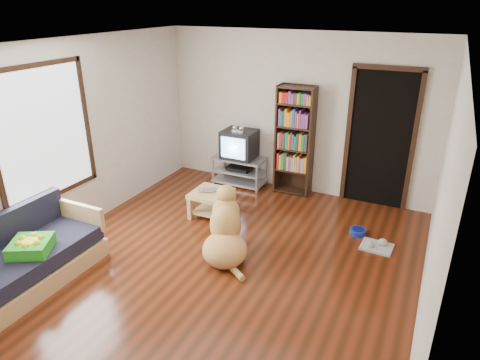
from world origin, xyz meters
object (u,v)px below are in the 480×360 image
at_px(dog_bowl, 358,232).
at_px(dog, 225,232).
at_px(tv_stand, 239,170).
at_px(laptop, 210,192).
at_px(bookshelf, 295,135).
at_px(green_cushion, 31,246).
at_px(crt_tv, 240,143).
at_px(sofa, 24,263).
at_px(coffee_table, 211,199).
at_px(grey_rag, 377,247).

height_order(dog_bowl, dog, dog).
relative_size(dog_bowl, tv_stand, 0.24).
relative_size(laptop, bookshelf, 0.18).
bearing_deg(green_cushion, laptop, 36.93).
relative_size(dog_bowl, crt_tv, 0.38).
relative_size(laptop, tv_stand, 0.37).
xyz_separation_m(green_cushion, dog, (1.68, 1.46, -0.16)).
relative_size(laptop, dog_bowl, 1.51).
height_order(laptop, dog_bowl, laptop).
height_order(dog_bowl, tv_stand, tv_stand).
bearing_deg(laptop, green_cushion, -144.89).
height_order(tv_stand, dog, dog).
xyz_separation_m(tv_stand, sofa, (-0.97, -3.63, -0.01)).
xyz_separation_m(tv_stand, dog, (0.83, -2.12, 0.06)).
height_order(sofa, coffee_table, sofa).
bearing_deg(crt_tv, dog_bowl, -21.51).
distance_m(dog_bowl, bookshelf, 1.88).
relative_size(grey_rag, bookshelf, 0.22).
distance_m(green_cushion, coffee_table, 2.53).
relative_size(green_cushion, tv_stand, 0.46).
height_order(tv_stand, crt_tv, crt_tv).
distance_m(laptop, grey_rag, 2.44).
distance_m(dog_bowl, tv_stand, 2.43).
xyz_separation_m(dog_bowl, bookshelf, (-1.30, 0.96, 0.96)).
bearing_deg(crt_tv, sofa, -104.93).
relative_size(green_cushion, dog_bowl, 1.89).
xyz_separation_m(laptop, bookshelf, (0.80, 1.40, 0.59)).
height_order(coffee_table, dog, dog).
bearing_deg(grey_rag, bookshelf, 142.97).
bearing_deg(tv_stand, sofa, -105.02).
distance_m(laptop, sofa, 2.59).
bearing_deg(grey_rag, dog_bowl, 140.19).
relative_size(crt_tv, sofa, 0.32).
xyz_separation_m(laptop, grey_rag, (2.40, 0.19, -0.40)).
distance_m(coffee_table, dog, 1.09).
xyz_separation_m(dog_bowl, sofa, (-3.23, -2.76, 0.22)).
bearing_deg(sofa, grey_rag, 35.48).
distance_m(crt_tv, dog, 2.34).
bearing_deg(laptop, grey_rag, -26.77).
relative_size(laptop, grey_rag, 0.83).
bearing_deg(dog, grey_rag, 30.34).
xyz_separation_m(dog_bowl, coffee_table, (-2.10, -0.41, 0.24)).
distance_m(crt_tv, coffee_table, 1.38).
distance_m(dog_bowl, grey_rag, 0.39).
bearing_deg(grey_rag, coffee_table, -176.26).
xyz_separation_m(green_cushion, laptop, (1.00, 2.28, -0.08)).
distance_m(green_cushion, laptop, 2.49).
height_order(laptop, bookshelf, bookshelf).
distance_m(tv_stand, dog, 2.28).
distance_m(tv_stand, crt_tv, 0.47).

